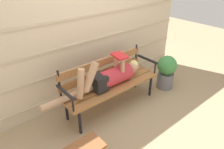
{
  "coord_description": "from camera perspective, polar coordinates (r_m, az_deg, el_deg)",
  "views": [
    {
      "loc": [
        -1.83,
        -2.07,
        2.19
      ],
      "look_at": [
        0.0,
        0.11,
        0.62
      ],
      "focal_mm": 33.44,
      "sensor_mm": 36.0,
      "label": 1
    }
  ],
  "objects": [
    {
      "name": "park_bench",
      "position": [
        3.37,
        -0.77,
        -1.64
      ],
      "size": [
        1.69,
        0.5,
        0.85
      ],
      "color": "#9E6638",
      "rests_on": "ground"
    },
    {
      "name": "potted_plant",
      "position": [
        4.05,
        14.63,
        0.93
      ],
      "size": [
        0.36,
        0.36,
        0.65
      ],
      "color": "slate",
      "rests_on": "ground"
    },
    {
      "name": "reclining_person",
      "position": [
        3.22,
        -0.92,
        -0.69
      ],
      "size": [
        1.72,
        0.27,
        0.54
      ],
      "color": "#B72D38"
    },
    {
      "name": "ground_plane",
      "position": [
        3.53,
        1.16,
        -9.49
      ],
      "size": [
        12.0,
        12.0,
        0.0
      ],
      "primitive_type": "plane",
      "color": "tan"
    },
    {
      "name": "house_siding",
      "position": [
        3.45,
        -6.38,
        12.53
      ],
      "size": [
        4.23,
        0.08,
        2.45
      ],
      "color": "beige",
      "rests_on": "ground"
    }
  ]
}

